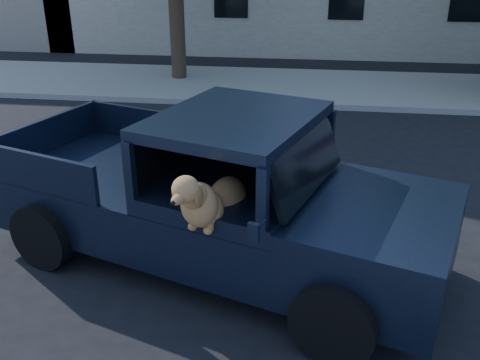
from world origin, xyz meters
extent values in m
plane|color=black|center=(0.00, 0.00, 0.00)|extent=(120.00, 120.00, 0.00)
cube|color=gray|center=(0.00, 9.20, 0.07)|extent=(60.00, 4.00, 0.15)
cylinder|color=#332619|center=(-4.00, 9.60, 2.20)|extent=(0.44, 0.44, 4.40)
cube|color=black|center=(-1.18, 0.04, 0.69)|extent=(6.12, 3.93, 0.73)
cube|color=black|center=(0.74, -0.62, 1.14)|extent=(2.27, 2.61, 0.18)
cube|color=black|center=(-0.92, -0.05, 1.98)|extent=(2.29, 2.55, 0.13)
cube|color=black|center=(-0.08, -0.34, 1.59)|extent=(0.88, 1.88, 0.62)
cube|color=black|center=(-0.87, -0.59, 0.90)|extent=(0.77, 0.77, 0.42)
cube|color=black|center=(-0.53, -1.64, 1.41)|extent=(0.12, 0.09, 0.18)
camera|label=1|loc=(-0.08, -5.97, 3.88)|focal=40.00mm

